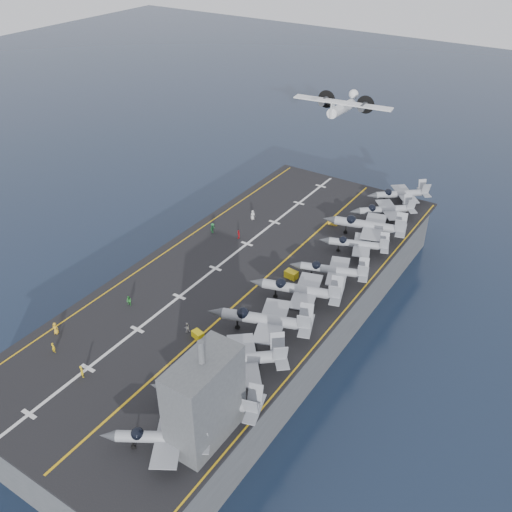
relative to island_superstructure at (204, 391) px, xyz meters
The scene contains 30 objects.
ground 38.02m from the island_superstructure, 116.57° to the left, with size 500.00×500.00×0.00m, color #142135.
hull 35.94m from the island_superstructure, 116.57° to the left, with size 36.00×90.00×10.00m, color #56595E.
flight_deck 34.41m from the island_superstructure, 116.57° to the left, with size 38.00×92.00×0.40m, color black.
foul_line 33.17m from the island_superstructure, 111.80° to the left, with size 0.35×90.00×0.02m, color gold.
landing_centerline 37.38m from the island_superstructure, 124.99° to the left, with size 0.50×90.00×0.02m, color silver.
deck_edge_port 44.50m from the island_superstructure, 136.85° to the left, with size 0.25×90.00×0.02m, color gold.
deck_edge_stbd 31.12m from the island_superstructure, 83.35° to the left, with size 0.25×90.00×0.02m, color gold.
island_superstructure is the anchor object (origin of this frame).
fighter_jet_0 7.54m from the island_superstructure, 122.11° to the right, with size 15.96×14.49×4.61m, color gray, non-canonical shape.
fighter_jet_1 6.04m from the island_superstructure, 115.10° to the left, with size 17.25×13.87×5.22m, color gray, non-canonical shape.
fighter_jet_2 12.01m from the island_superstructure, 104.85° to the left, with size 19.03×18.41×5.54m, color #A3ABB2, non-canonical shape.
fighter_jet_3 21.04m from the island_superstructure, 101.48° to the left, with size 18.83×15.62×5.60m, color gray, non-canonical shape.
fighter_jet_4 30.35m from the island_superstructure, 96.74° to the left, with size 17.56×14.17×5.30m, color #90989F, non-canonical shape.
fighter_jet_5 38.43m from the island_superstructure, 92.79° to the left, with size 15.70×12.92×4.69m, color gray, non-canonical shape.
fighter_jet_6 48.67m from the island_superstructure, 92.40° to the left, with size 14.91×12.43×4.42m, color #9EA7AF, non-canonical shape.
fighter_jet_7 55.25m from the island_superstructure, 92.91° to the left, with size 18.14×14.42×5.52m, color gray, non-canonical shape.
fighter_jet_8 63.81m from the island_superstructure, 92.60° to the left, with size 16.00×15.56×4.66m, color gray, non-canonical shape.
tow_cart_a 19.56m from the island_superstructure, 131.53° to the left, with size 2.00×1.55×1.07m, color yellow, non-canonical shape.
tow_cart_b 36.58m from the island_superstructure, 103.38° to the left, with size 2.30×1.61×1.30m, color gold, non-canonical shape.
tow_cart_c 57.32m from the island_superstructure, 100.92° to the left, with size 2.06×1.51×1.13m, color gold, non-canonical shape.
crew_0 31.45m from the island_superstructure, behind, with size 1.40×1.18×1.98m, color gold.
crew_1 28.41m from the island_superstructure, behind, with size 1.10×0.79×1.71m, color gold.
crew_2 30.37m from the island_superstructure, 152.25° to the left, with size 1.09×0.73×1.79m, color #2A8832.
crew_3 49.71m from the island_superstructure, 126.00° to the left, with size 0.85×1.25×2.04m, color #26813B.
crew_4 47.59m from the island_superstructure, 119.89° to the left, with size 1.29×1.23×1.80m, color red.
crew_5 55.27m from the island_superstructure, 117.57° to the left, with size 1.30×1.45×2.02m, color silver.
crew_6 21.41m from the island_superstructure, behind, with size 1.40×1.20×1.97m, color yellow.
crew_7 20.96m from the island_superstructure, 136.00° to the left, with size 1.10×1.20×1.67m, color silver.
transport_plane 95.06m from the island_superstructure, 106.48° to the left, with size 26.90×20.04×5.89m, color silver, non-canonical shape.
fighter_jet_9 72.28m from the island_superstructure, 92.29° to the left, with size 16.00×15.56×4.66m, color gray, non-canonical shape.
Camera 1 is at (46.01, -66.23, 66.96)m, focal length 40.00 mm.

